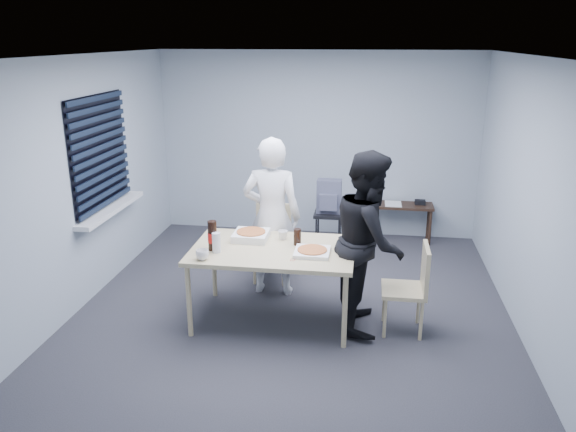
% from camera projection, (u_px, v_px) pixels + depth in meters
% --- Properties ---
extents(room, '(5.00, 5.00, 5.00)m').
position_uv_depth(room, '(103.00, 162.00, 6.24)').
color(room, '#2C2B30').
rests_on(room, ground).
extents(dining_table, '(1.60, 1.01, 0.78)m').
position_uv_depth(dining_table, '(273.00, 254.00, 5.55)').
color(dining_table, '#C4B586').
rests_on(dining_table, ground).
extents(chair_far, '(0.42, 0.42, 0.89)m').
position_uv_depth(chair_far, '(272.00, 236.00, 6.64)').
color(chair_far, '#C4B586').
rests_on(chair_far, ground).
extents(chair_right, '(0.42, 0.42, 0.89)m').
position_uv_depth(chair_right, '(413.00, 283.00, 5.38)').
color(chair_right, '#C4B586').
rests_on(chair_right, ground).
extents(person_white, '(0.65, 0.42, 1.77)m').
position_uv_depth(person_white, '(272.00, 217.00, 6.14)').
color(person_white, white).
rests_on(person_white, ground).
extents(person_black, '(0.47, 0.86, 1.77)m').
position_uv_depth(person_black, '(369.00, 241.00, 5.41)').
color(person_black, black).
rests_on(person_black, ground).
extents(side_table, '(0.80, 0.36, 0.54)m').
position_uv_depth(side_table, '(404.00, 210.00, 7.85)').
color(side_table, '#342216').
rests_on(side_table, ground).
extents(stool, '(0.38, 0.38, 0.53)m').
position_uv_depth(stool, '(328.00, 220.00, 7.52)').
color(stool, black).
rests_on(stool, ground).
extents(backpack, '(0.32, 0.24, 0.45)m').
position_uv_depth(backpack, '(329.00, 197.00, 7.41)').
color(backpack, slate).
rests_on(backpack, stool).
extents(pizza_box_a, '(0.35, 0.35, 0.09)m').
position_uv_depth(pizza_box_a, '(251.00, 235.00, 5.77)').
color(pizza_box_a, white).
rests_on(pizza_box_a, dining_table).
extents(pizza_box_b, '(0.34, 0.34, 0.05)m').
position_uv_depth(pizza_box_b, '(312.00, 252.00, 5.38)').
color(pizza_box_b, white).
rests_on(pizza_box_b, dining_table).
extents(mug_a, '(0.17, 0.17, 0.10)m').
position_uv_depth(mug_a, '(202.00, 255.00, 5.23)').
color(mug_a, white).
rests_on(mug_a, dining_table).
extents(mug_b, '(0.10, 0.10, 0.09)m').
position_uv_depth(mug_b, '(283.00, 235.00, 5.76)').
color(mug_b, white).
rests_on(mug_b, dining_table).
extents(cola_glass, '(0.09, 0.09, 0.17)m').
position_uv_depth(cola_glass, '(297.00, 237.00, 5.60)').
color(cola_glass, black).
rests_on(cola_glass, dining_table).
extents(soda_bottle, '(0.09, 0.09, 0.29)m').
position_uv_depth(soda_bottle, '(212.00, 236.00, 5.45)').
color(soda_bottle, black).
rests_on(soda_bottle, dining_table).
extents(plastic_cups, '(0.10, 0.10, 0.20)m').
position_uv_depth(plastic_cups, '(216.00, 243.00, 5.40)').
color(plastic_cups, silver).
rests_on(plastic_cups, dining_table).
extents(rubber_band, '(0.07, 0.07, 0.00)m').
position_uv_depth(rubber_band, '(292.00, 260.00, 5.24)').
color(rubber_band, red).
rests_on(rubber_band, dining_table).
extents(papers, '(0.28, 0.34, 0.01)m').
position_uv_depth(papers, '(393.00, 204.00, 7.84)').
color(papers, white).
rests_on(papers, side_table).
extents(black_box, '(0.15, 0.11, 0.06)m').
position_uv_depth(black_box, '(420.00, 202.00, 7.81)').
color(black_box, black).
rests_on(black_box, side_table).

